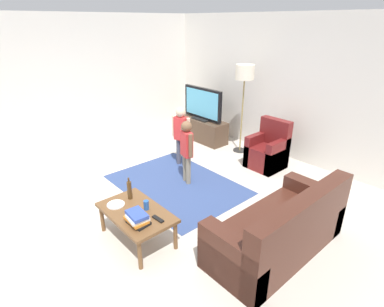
% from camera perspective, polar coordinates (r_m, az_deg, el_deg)
% --- Properties ---
extents(ground, '(7.80, 7.80, 0.00)m').
position_cam_1_polar(ground, '(4.74, -5.52, -9.15)').
color(ground, beige).
extents(wall_back, '(6.00, 0.12, 2.70)m').
position_cam_1_polar(wall_back, '(6.33, 16.87, 11.62)').
color(wall_back, silver).
rests_on(wall_back, ground).
extents(wall_left, '(0.12, 6.00, 2.70)m').
position_cam_1_polar(wall_left, '(6.79, -21.48, 11.76)').
color(wall_left, silver).
rests_on(wall_left, ground).
extents(area_rug, '(2.20, 1.60, 0.01)m').
position_cam_1_polar(area_rug, '(5.21, -2.85, -5.75)').
color(area_rug, '#33477A').
rests_on(area_rug, ground).
extents(tv_stand, '(1.20, 0.44, 0.50)m').
position_cam_1_polar(tv_stand, '(7.05, 2.03, 4.42)').
color(tv_stand, '#4C3828').
rests_on(tv_stand, ground).
extents(tv, '(1.10, 0.28, 0.71)m').
position_cam_1_polar(tv, '(6.86, 1.98, 9.15)').
color(tv, black).
rests_on(tv, tv_stand).
extents(couch, '(0.80, 1.80, 0.86)m').
position_cam_1_polar(couch, '(3.83, 16.53, -13.85)').
color(couch, '#472319').
rests_on(couch, ground).
extents(armchair, '(0.60, 0.60, 0.90)m').
position_cam_1_polar(armchair, '(5.90, 14.01, 0.32)').
color(armchair, maroon).
rests_on(armchair, ground).
extents(floor_lamp, '(0.36, 0.36, 1.78)m').
position_cam_1_polar(floor_lamp, '(6.18, 9.75, 13.84)').
color(floor_lamp, '#262626').
rests_on(floor_lamp, ground).
extents(child_near_tv, '(0.36, 0.21, 1.13)m').
position_cam_1_polar(child_near_tv, '(5.66, -2.05, 4.22)').
color(child_near_tv, '#4C4C59').
rests_on(child_near_tv, ground).
extents(child_center, '(0.35, 0.19, 1.09)m').
position_cam_1_polar(child_center, '(5.01, -1.00, 1.30)').
color(child_center, gray).
rests_on(child_center, ground).
extents(coffee_table, '(1.00, 0.60, 0.42)m').
position_cam_1_polar(coffee_table, '(3.88, -10.32, -11.09)').
color(coffee_table, brown).
rests_on(coffee_table, ground).
extents(book_stack, '(0.29, 0.24, 0.14)m').
position_cam_1_polar(book_stack, '(3.61, -10.14, -11.76)').
color(book_stack, black).
rests_on(book_stack, coffee_table).
extents(bottle, '(0.06, 0.06, 0.30)m').
position_cam_1_polar(bottle, '(4.05, -11.55, -6.65)').
color(bottle, '#4C3319').
rests_on(bottle, coffee_table).
extents(tv_remote, '(0.17, 0.06, 0.02)m').
position_cam_1_polar(tv_remote, '(3.67, -6.34, -12.00)').
color(tv_remote, black).
rests_on(tv_remote, coffee_table).
extents(soda_can, '(0.07, 0.07, 0.12)m').
position_cam_1_polar(soda_can, '(3.84, -8.50, -9.45)').
color(soda_can, '#2659B2').
rests_on(soda_can, coffee_table).
extents(plate, '(0.22, 0.22, 0.02)m').
position_cam_1_polar(plate, '(4.02, -13.99, -9.21)').
color(plate, white).
rests_on(plate, coffee_table).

